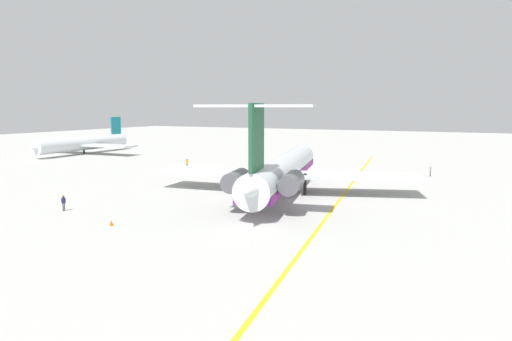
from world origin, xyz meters
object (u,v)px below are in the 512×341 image
Objects in this scene: ground_crew_near_nose at (187,162)px; ground_crew_portside at (430,170)px; safety_cone_nose at (111,223)px; airliner_mid_left at (81,144)px; ground_crew_near_tail at (63,201)px; safety_cone_wingtip at (231,169)px; main_jetliner at (282,170)px.

ground_crew_portside is at bearing -154.52° from ground_crew_near_nose.
ground_crew_near_nose reaches higher than safety_cone_nose.
airliner_mid_left is 16.85× the size of ground_crew_near_tail.
airliner_mid_left is 72.88m from safety_cone_nose.
safety_cone_nose is at bearing 128.38° from ground_crew_near_nose.
ground_crew_portside is at bearing -91.05° from ground_crew_near_tail.
ground_crew_near_tail is (-35.23, -8.38, -0.00)m from ground_crew_near_nose.
ground_crew_near_nose reaches higher than safety_cone_wingtip.
main_jetliner reaches higher than safety_cone_wingtip.
safety_cone_wingtip is (17.00, 17.03, -2.84)m from main_jetliner.
ground_crew_near_nose is 36.22m from ground_crew_near_tail.
ground_crew_near_tail is 1.00× the size of ground_crew_portside.
safety_cone_wingtip is (-7.72, 32.53, -0.81)m from ground_crew_portside.
safety_cone_nose is at bearing -167.21° from safety_cone_wingtip.
main_jetliner is 23.34m from safety_cone_nose.
ground_crew_near_tail is 36.17m from safety_cone_wingtip.
ground_crew_portside is 33.44m from safety_cone_wingtip.
main_jetliner is at bearing 65.00° from airliner_mid_left.
safety_cone_nose is (-21.65, 8.25, -2.84)m from main_jetliner.
safety_cone_nose is (-48.03, -54.77, -2.26)m from airliner_mid_left.
ground_crew_near_tail is at bearing 42.85° from airliner_mid_left.
ground_crew_near_tail is (-45.55, -45.75, -1.46)m from airliner_mid_left.
ground_crew_portside is (8.65, -41.15, -0.00)m from ground_crew_near_nose.
safety_cone_wingtip is at bearing 32.72° from main_jetliner.
ground_crew_near_tail is 9.39m from safety_cone_nose.
airliner_mid_left is (26.38, 63.02, -0.57)m from main_jetliner.
ground_crew_near_tail is at bearing 74.59° from safety_cone_nose.
main_jetliner is 30.34m from ground_crew_near_nose.
safety_cone_wingtip is at bearing -54.68° from ground_crew_near_tail.
airliner_mid_left is 38.79m from ground_crew_near_nose.
ground_crew_near_nose and ground_crew_portside have the same top height.
ground_crew_near_nose is 41.55m from safety_cone_nose.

